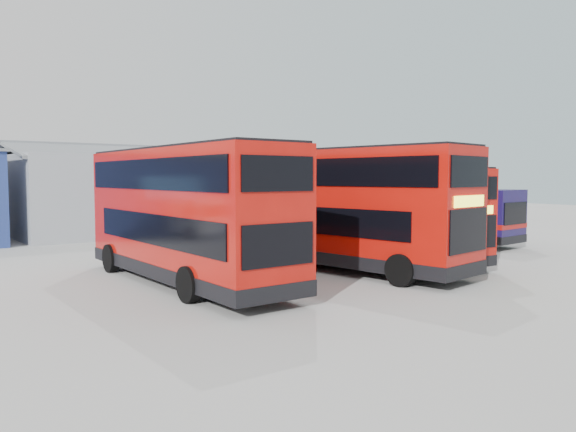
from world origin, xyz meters
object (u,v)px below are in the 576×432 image
at_px(double_decker_centre, 337,210).
at_px(single_decker_blue, 422,215).
at_px(double_decker_left, 184,216).
at_px(maintenance_shed, 219,191).
at_px(double_decker_right, 390,214).

relative_size(double_decker_centre, single_decker_blue, 1.02).
height_order(double_decker_left, single_decker_blue, double_decker_left).
height_order(maintenance_shed, double_decker_centre, maintenance_shed).
bearing_deg(maintenance_shed, double_decker_centre, -108.34).
bearing_deg(double_decker_centre, single_decker_blue, 15.26).
height_order(maintenance_shed, double_decker_left, maintenance_shed).
relative_size(double_decker_left, double_decker_right, 1.14).
height_order(double_decker_left, double_decker_centre, double_decker_centre).
distance_m(double_decker_right, single_decker_blue, 8.01).
distance_m(double_decker_left, double_decker_right, 9.80).
distance_m(double_decker_left, double_decker_centre, 6.34).
xyz_separation_m(double_decker_centre, single_decker_blue, (10.48, 4.28, -0.87)).
bearing_deg(double_decker_centre, maintenance_shed, 64.71).
height_order(double_decker_left, double_decker_right, double_decker_left).
xyz_separation_m(double_decker_left, single_decker_blue, (16.77, 3.40, -0.82)).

